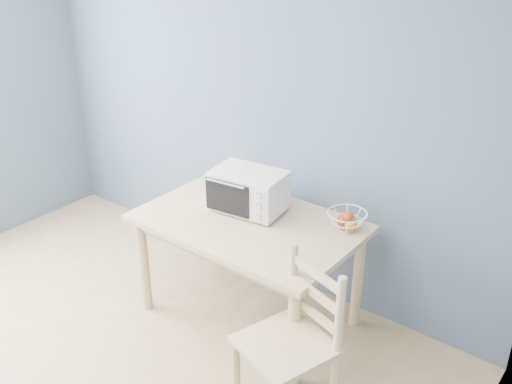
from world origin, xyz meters
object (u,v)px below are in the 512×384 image
Objects in this scene: toaster_oven at (246,190)px; fruit_basket at (348,220)px; dining_table at (248,234)px; dining_chair at (292,345)px.

toaster_oven reaches higher than fruit_basket.
dining_table is 4.59× the size of fruit_basket.
dining_table is at bearing -152.26° from fruit_basket.
toaster_oven is 0.69m from fruit_basket.
fruit_basket is 0.32× the size of dining_chair.
toaster_oven reaches higher than dining_table.
fruit_basket is at bearing 27.74° from dining_table.
fruit_basket is (0.66, 0.18, -0.08)m from toaster_oven.
dining_chair is at bearing -45.34° from toaster_oven.
dining_table is 2.76× the size of toaster_oven.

